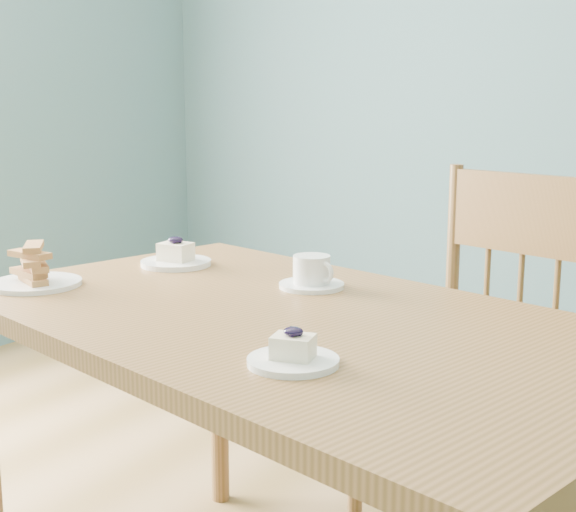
{
  "coord_description": "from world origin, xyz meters",
  "views": [
    {
      "loc": [
        0.72,
        -1.3,
        1.18
      ],
      "look_at": [
        -0.14,
        0.02,
        0.87
      ],
      "focal_mm": 50.0,
      "sensor_mm": 36.0,
      "label": 1
    }
  ],
  "objects_px": {
    "dining_chair": "(482,376)",
    "cheesecake_plate_far": "(176,258)",
    "dining_table": "(290,352)",
    "biscotti_plate": "(35,273)",
    "cheesecake_plate_near": "(293,355)",
    "coffee_cup": "(312,274)"
  },
  "relations": [
    {
      "from": "dining_chair",
      "to": "cheesecake_plate_far",
      "type": "height_order",
      "value": "dining_chair"
    },
    {
      "from": "dining_table",
      "to": "dining_chair",
      "type": "distance_m",
      "value": 0.61
    },
    {
      "from": "dining_chair",
      "to": "cheesecake_plate_far",
      "type": "distance_m",
      "value": 0.81
    },
    {
      "from": "dining_table",
      "to": "biscotti_plate",
      "type": "distance_m",
      "value": 0.63
    },
    {
      "from": "cheesecake_plate_near",
      "to": "biscotti_plate",
      "type": "height_order",
      "value": "biscotti_plate"
    },
    {
      "from": "dining_table",
      "to": "cheesecake_plate_far",
      "type": "bearing_deg",
      "value": 167.26
    },
    {
      "from": "cheesecake_plate_far",
      "to": "coffee_cup",
      "type": "distance_m",
      "value": 0.42
    },
    {
      "from": "dining_table",
      "to": "coffee_cup",
      "type": "bearing_deg",
      "value": 123.59
    },
    {
      "from": "cheesecake_plate_far",
      "to": "dining_chair",
      "type": "bearing_deg",
      "value": 23.81
    },
    {
      "from": "biscotti_plate",
      "to": "dining_table",
      "type": "bearing_deg",
      "value": 9.89
    },
    {
      "from": "biscotti_plate",
      "to": "cheesecake_plate_far",
      "type": "bearing_deg",
      "value": 71.44
    },
    {
      "from": "dining_chair",
      "to": "coffee_cup",
      "type": "xyz_separation_m",
      "value": [
        -0.29,
        -0.33,
        0.28
      ]
    },
    {
      "from": "dining_table",
      "to": "cheesecake_plate_near",
      "type": "height_order",
      "value": "cheesecake_plate_near"
    },
    {
      "from": "dining_chair",
      "to": "coffee_cup",
      "type": "bearing_deg",
      "value": -115.88
    },
    {
      "from": "cheesecake_plate_far",
      "to": "biscotti_plate",
      "type": "distance_m",
      "value": 0.36
    },
    {
      "from": "dining_table",
      "to": "coffee_cup",
      "type": "xyz_separation_m",
      "value": [
        -0.08,
        0.22,
        0.11
      ]
    },
    {
      "from": "dining_table",
      "to": "biscotti_plate",
      "type": "xyz_separation_m",
      "value": [
        -0.61,
        -0.11,
        0.11
      ]
    },
    {
      "from": "dining_chair",
      "to": "cheesecake_plate_far",
      "type": "bearing_deg",
      "value": -141.31
    },
    {
      "from": "coffee_cup",
      "to": "biscotti_plate",
      "type": "bearing_deg",
      "value": -135.2
    },
    {
      "from": "dining_chair",
      "to": "cheesecake_plate_near",
      "type": "distance_m",
      "value": 0.84
    },
    {
      "from": "biscotti_plate",
      "to": "dining_chair",
      "type": "bearing_deg",
      "value": 38.69
    },
    {
      "from": "cheesecake_plate_near",
      "to": "cheesecake_plate_far",
      "type": "relative_size",
      "value": 0.83
    }
  ]
}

